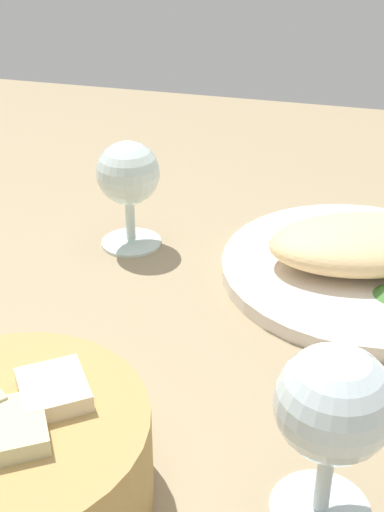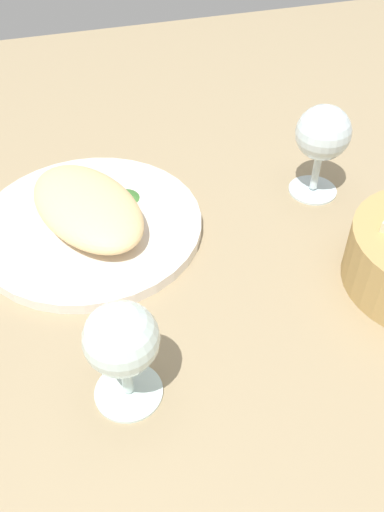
{
  "view_description": "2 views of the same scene",
  "coord_description": "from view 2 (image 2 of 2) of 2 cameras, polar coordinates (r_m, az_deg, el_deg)",
  "views": [
    {
      "loc": [
        -7.93,
        45.11,
        34.73
      ],
      "look_at": [
        6.32,
        -5.53,
        4.9
      ],
      "focal_mm": 47.83,
      "sensor_mm": 36.0,
      "label": 1
    },
    {
      "loc": [
        44.06,
        -17.02,
        44.5
      ],
      "look_at": [
        4.0,
        -5.16,
        4.29
      ],
      "focal_mm": 38.57,
      "sensor_mm": 36.0,
      "label": 2
    }
  ],
  "objects": [
    {
      "name": "plate",
      "position": [
        0.68,
        -10.5,
        3.16
      ],
      "size": [
        27.23,
        27.23,
        1.4
      ],
      "primitive_type": "cylinder",
      "color": "silver",
      "rests_on": "ground_plane"
    },
    {
      "name": "omelette",
      "position": [
        0.66,
        -10.81,
        5.05
      ],
      "size": [
        21.05,
        16.48,
        4.4
      ],
      "primitive_type": "ellipsoid",
      "rotation": [
        0.0,
        0.0,
        0.36
      ],
      "color": "#F1C98A",
      "rests_on": "plate"
    },
    {
      "name": "ground_plane",
      "position": [
        0.66,
        3.33,
        -0.12
      ],
      "size": [
        140.0,
        140.0,
        2.0
      ],
      "primitive_type": "cube",
      "color": "#9C8764"
    },
    {
      "name": "wine_glass_near",
      "position": [
        0.47,
        -7.28,
        -9.04
      ],
      "size": [
        6.51,
        6.51,
        11.37
      ],
      "color": "silver",
      "rests_on": "ground_plane"
    },
    {
      "name": "wine_glass_far",
      "position": [
        0.71,
        13.38,
        11.87
      ],
      "size": [
        6.87,
        6.87,
        12.29
      ],
      "color": "silver",
      "rests_on": "ground_plane"
    },
    {
      "name": "lettuce_garnish",
      "position": [
        0.7,
        -7.05,
        6.44
      ],
      "size": [
        3.85,
        3.85,
        1.42
      ],
      "primitive_type": "cone",
      "color": "#428135",
      "rests_on": "plate"
    }
  ]
}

